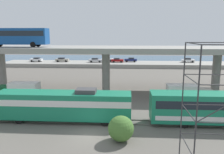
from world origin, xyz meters
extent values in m
plane|color=#605B54|center=(0.00, 0.00, 0.00)|extent=(260.00, 260.00, 0.00)
cube|color=#59544C|center=(0.00, 3.25, 0.06)|extent=(110.00, 0.12, 0.12)
cube|color=#59544C|center=(0.00, 4.75, 0.06)|extent=(110.00, 0.12, 0.12)
cube|color=#197A56|center=(-3.80, 4.00, 2.08)|extent=(16.61, 3.00, 3.20)
cube|color=silver|center=(-3.80, 4.00, 2.66)|extent=(16.61, 3.04, 0.77)
cube|color=black|center=(-10.41, 4.00, 2.98)|extent=(2.26, 2.70, 1.02)
cube|color=#3F3F42|center=(-0.97, 4.00, 3.93)|extent=(2.40, 1.80, 0.50)
cylinder|color=black|center=(-8.99, 2.65, 0.48)|extent=(0.96, 0.18, 0.96)
cylinder|color=black|center=(-8.99, 5.35, 0.48)|extent=(0.96, 0.18, 0.96)
cylinder|color=black|center=(1.39, 2.65, 0.48)|extent=(0.96, 0.18, 0.96)
cylinder|color=black|center=(1.39, 5.35, 0.48)|extent=(0.96, 0.18, 0.96)
cylinder|color=black|center=(10.64, 2.65, 0.46)|extent=(0.92, 0.18, 0.92)
cylinder|color=black|center=(10.64, 5.35, 0.46)|extent=(0.92, 0.18, 0.92)
cube|color=gray|center=(0.00, 20.00, 7.90)|extent=(96.00, 10.67, 0.95)
cylinder|color=gray|center=(-20.40, 20.00, 3.71)|extent=(1.50, 1.50, 7.42)
cylinder|color=gray|center=(0.00, 20.00, 3.71)|extent=(1.50, 1.50, 7.42)
cylinder|color=gray|center=(20.40, 20.00, 3.71)|extent=(1.50, 1.50, 7.42)
cube|color=#14478C|center=(-16.53, 18.67, 10.32)|extent=(12.00, 2.55, 2.90)
cube|color=black|center=(-16.53, 18.67, 10.85)|extent=(11.52, 2.59, 0.93)
cube|color=black|center=(-10.58, 18.67, 10.67)|extent=(0.08, 2.30, 1.74)
cylinder|color=black|center=(-12.81, 19.88, 8.87)|extent=(1.00, 0.26, 1.00)
cylinder|color=black|center=(-12.81, 17.46, 8.87)|extent=(1.00, 0.26, 1.00)
cylinder|color=black|center=(-20.25, 19.88, 8.87)|extent=(1.00, 0.26, 1.00)
cube|color=#9E998C|center=(16.01, 12.27, 1.44)|extent=(2.00, 2.30, 2.00)
cube|color=silver|center=(12.51, 12.27, 1.74)|extent=(4.60, 2.30, 2.60)
cylinder|color=black|center=(15.71, 13.37, 0.44)|extent=(0.88, 0.28, 0.88)
cylinder|color=black|center=(15.71, 11.18, 0.44)|extent=(0.88, 0.28, 0.88)
cylinder|color=black|center=(11.50, 13.37, 0.44)|extent=(0.88, 0.28, 0.88)
cylinder|color=black|center=(11.50, 11.18, 0.44)|extent=(0.88, 0.28, 0.88)
cube|color=#0C4C26|center=(-16.05, 12.27, 1.44)|extent=(2.00, 2.30, 2.00)
cube|color=silver|center=(-12.55, 12.27, 1.74)|extent=(4.60, 2.30, 2.60)
cylinder|color=black|center=(-15.76, 11.18, 0.44)|extent=(0.88, 0.28, 0.88)
cylinder|color=black|center=(-15.76, 13.37, 0.44)|extent=(0.88, 0.28, 0.88)
cylinder|color=black|center=(-11.54, 11.18, 0.44)|extent=(0.88, 0.28, 0.88)
cylinder|color=black|center=(-11.54, 13.37, 0.44)|extent=(0.88, 0.28, 0.88)
cylinder|color=#2D2D30|center=(8.50, -4.45, 5.04)|extent=(0.10, 0.10, 10.07)
cylinder|color=#2D2D30|center=(8.50, -8.35, 5.04)|extent=(0.10, 0.10, 10.07)
cylinder|color=#2D2D30|center=(10.45, -4.45, 2.52)|extent=(3.90, 0.07, 0.07)
cylinder|color=#2D2D30|center=(8.50, -6.40, 2.52)|extent=(0.07, 3.90, 0.07)
cylinder|color=#2D2D30|center=(10.45, -4.45, 5.04)|extent=(3.90, 0.07, 0.07)
cylinder|color=#2D2D30|center=(8.50, -6.40, 5.04)|extent=(0.07, 3.90, 0.07)
cylinder|color=#2D2D30|center=(10.45, -4.45, 7.55)|extent=(3.90, 0.07, 0.07)
cylinder|color=#2D2D30|center=(8.50, -6.40, 7.55)|extent=(0.07, 3.90, 0.07)
cylinder|color=#2D2D30|center=(10.45, -4.45, 10.07)|extent=(3.90, 0.07, 0.07)
cylinder|color=#2D2D30|center=(8.50, -6.40, 10.07)|extent=(0.07, 3.90, 0.07)
cube|color=gray|center=(0.00, 55.00, 0.62)|extent=(76.99, 11.14, 1.24)
cube|color=silver|center=(24.81, 56.83, 1.91)|extent=(4.30, 1.90, 0.70)
cube|color=#1E232B|center=(24.60, 56.83, 2.50)|extent=(1.89, 1.67, 0.48)
cylinder|color=black|center=(26.15, 57.73, 1.56)|extent=(0.64, 0.20, 0.64)
cylinder|color=black|center=(26.15, 55.93, 1.56)|extent=(0.64, 0.20, 0.64)
cylinder|color=black|center=(23.48, 57.73, 1.56)|extent=(0.64, 0.20, 0.64)
cylinder|color=black|center=(23.48, 55.93, 1.56)|extent=(0.64, 0.20, 0.64)
cube|color=navy|center=(5.25, 57.02, 1.91)|extent=(4.26, 1.73, 0.70)
cube|color=#1E232B|center=(5.47, 57.02, 2.50)|extent=(1.88, 1.53, 0.48)
cylinder|color=black|center=(3.93, 56.20, 1.56)|extent=(0.64, 0.20, 0.64)
cylinder|color=black|center=(3.93, 57.85, 1.56)|extent=(0.64, 0.20, 0.64)
cylinder|color=black|center=(6.58, 56.20, 1.56)|extent=(0.64, 0.20, 0.64)
cylinder|color=black|center=(6.58, 57.85, 1.56)|extent=(0.64, 0.20, 0.64)
cube|color=silver|center=(-27.66, 55.31, 1.91)|extent=(4.16, 1.86, 0.70)
cube|color=#1E232B|center=(-27.45, 55.31, 2.50)|extent=(1.83, 1.64, 0.48)
cylinder|color=black|center=(-28.95, 54.43, 1.56)|extent=(0.64, 0.20, 0.64)
cylinder|color=black|center=(-28.95, 56.20, 1.56)|extent=(0.64, 0.20, 0.64)
cylinder|color=black|center=(-26.37, 54.43, 1.56)|extent=(0.64, 0.20, 0.64)
cylinder|color=black|center=(-26.37, 56.20, 1.56)|extent=(0.64, 0.20, 0.64)
cube|color=#9E998C|center=(-18.57, 55.75, 1.91)|extent=(4.63, 1.72, 0.70)
cube|color=#1E232B|center=(-18.80, 55.75, 2.50)|extent=(2.04, 1.52, 0.48)
cylinder|color=black|center=(-17.13, 56.57, 1.56)|extent=(0.64, 0.20, 0.64)
cylinder|color=black|center=(-17.13, 54.93, 1.56)|extent=(0.64, 0.20, 0.64)
cylinder|color=black|center=(-20.00, 56.57, 1.56)|extent=(0.64, 0.20, 0.64)
cylinder|color=black|center=(-20.00, 54.93, 1.56)|extent=(0.64, 0.20, 0.64)
cube|color=#B7B7BC|center=(-6.69, 54.93, 1.91)|extent=(4.64, 1.83, 0.70)
cube|color=#1E232B|center=(-6.93, 54.93, 2.50)|extent=(2.04, 1.61, 0.48)
cylinder|color=black|center=(-5.25, 55.80, 1.56)|extent=(0.64, 0.20, 0.64)
cylinder|color=black|center=(-5.25, 54.06, 1.56)|extent=(0.64, 0.20, 0.64)
cylinder|color=black|center=(-8.13, 55.80, 1.56)|extent=(0.64, 0.20, 0.64)
cylinder|color=black|center=(-8.13, 54.06, 1.56)|extent=(0.64, 0.20, 0.64)
cube|color=silver|center=(-2.89, 57.56, 1.91)|extent=(4.06, 1.83, 0.70)
cube|color=#1E232B|center=(-3.10, 57.56, 2.50)|extent=(1.79, 1.61, 0.48)
cylinder|color=black|center=(-1.63, 58.43, 1.56)|extent=(0.64, 0.20, 0.64)
cylinder|color=black|center=(-1.63, 56.69, 1.56)|extent=(0.64, 0.20, 0.64)
cylinder|color=black|center=(-4.15, 58.43, 1.56)|extent=(0.64, 0.20, 0.64)
cylinder|color=black|center=(-4.15, 56.69, 1.56)|extent=(0.64, 0.20, 0.64)
cube|color=maroon|center=(0.76, 55.31, 1.91)|extent=(4.08, 1.86, 0.70)
cube|color=#1E232B|center=(0.56, 55.31, 2.50)|extent=(1.79, 1.64, 0.48)
cylinder|color=black|center=(2.03, 56.19, 1.56)|extent=(0.64, 0.20, 0.64)
cylinder|color=black|center=(2.03, 54.43, 1.56)|extent=(0.64, 0.20, 0.64)
cylinder|color=black|center=(-0.50, 56.19, 1.56)|extent=(0.64, 0.20, 0.64)
cylinder|color=black|center=(-0.50, 54.43, 1.56)|extent=(0.64, 0.20, 0.64)
cube|color=#2D5170|center=(0.00, 78.00, 0.00)|extent=(140.00, 36.00, 0.01)
sphere|color=#45712F|center=(3.41, -1.00, 1.32)|extent=(2.63, 2.63, 2.63)
camera|label=1|loc=(3.92, -22.89, 10.71)|focal=36.91mm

